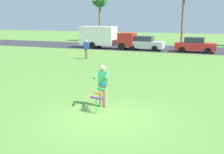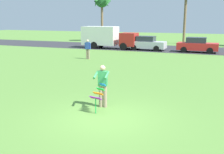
% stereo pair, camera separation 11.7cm
% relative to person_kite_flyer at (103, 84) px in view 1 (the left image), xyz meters
% --- Properties ---
extents(ground_plane, '(120.00, 120.00, 0.00)m').
position_rel_person_kite_flyer_xyz_m(ground_plane, '(0.56, -1.11, -0.95)').
color(ground_plane, '#568438').
extents(road_strip, '(120.00, 8.00, 0.01)m').
position_rel_person_kite_flyer_xyz_m(road_strip, '(0.56, 22.67, -0.95)').
color(road_strip, '#2D2D33').
rests_on(road_strip, ground).
extents(person_kite_flyer, '(0.62, 0.72, 1.73)m').
position_rel_person_kite_flyer_xyz_m(person_kite_flyer, '(0.00, 0.00, 0.00)').
color(person_kite_flyer, gray).
rests_on(person_kite_flyer, ground).
extents(kite_held, '(0.53, 0.69, 1.08)m').
position_rel_person_kite_flyer_xyz_m(kite_held, '(0.08, -0.63, -0.23)').
color(kite_held, blue).
rests_on(kite_held, ground).
extents(parked_truck_red_cab, '(6.73, 2.18, 2.62)m').
position_rel_person_kite_flyer_xyz_m(parked_truck_red_cab, '(-8.40, 20.27, 0.46)').
color(parked_truck_red_cab, '#B2231E').
rests_on(parked_truck_red_cab, ground).
extents(parked_car_silver, '(4.25, 1.94, 1.60)m').
position_rel_person_kite_flyer_xyz_m(parked_car_silver, '(-3.41, 20.27, -0.18)').
color(parked_car_silver, silver).
rests_on(parked_car_silver, ground).
extents(parked_car_red, '(4.22, 1.86, 1.60)m').
position_rel_person_kite_flyer_xyz_m(parked_car_red, '(2.09, 20.27, -0.18)').
color(parked_car_red, red).
rests_on(parked_car_red, ground).
extents(palm_tree_left_near, '(2.58, 2.71, 7.29)m').
position_rel_person_kite_flyer_xyz_m(palm_tree_left_near, '(-12.87, 29.18, 5.01)').
color(palm_tree_left_near, brown).
rests_on(palm_tree_left_near, ground).
extents(person_walker_near, '(0.57, 0.25, 1.73)m').
position_rel_person_kite_flyer_xyz_m(person_walker_near, '(-6.55, 11.65, -0.02)').
color(person_walker_near, gray).
rests_on(person_walker_near, ground).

